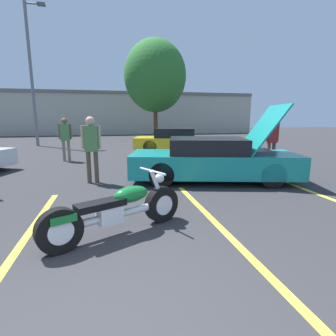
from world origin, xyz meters
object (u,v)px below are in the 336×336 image
Objects in this scene: parked_car_right_row at (177,141)px; spectator_far_lot at (65,136)px; motorcycle at (117,211)px; show_car_hood_open at (214,160)px; spectator_near_motorcycle at (91,144)px; tree_background at (155,76)px; light_pole at (32,70)px; spectator_by_show_car at (272,137)px.

spectator_far_lot reaches higher than parked_car_right_row.
show_car_hood_open reaches higher than motorcycle.
spectator_near_motorcycle is (-0.56, 3.50, 0.71)m from motorcycle.
tree_background is at bearing 103.66° from parked_car_right_row.
tree_background is 11.82m from spectator_far_lot.
tree_background is 8.97m from parked_car_right_row.
tree_background is 3.56× the size of motorcycle.
light_pole reaches higher than motorcycle.
light_pole is 13.93m from show_car_hood_open.
light_pole is 8.68m from tree_background.
tree_background is 1.63× the size of parked_car_right_row.
tree_background is (8.09, 3.12, 0.34)m from light_pole.
light_pole is at bearing 164.29° from parked_car_right_row.
tree_background reaches higher than parked_car_right_row.
motorcycle is 0.44× the size of show_car_hood_open.
spectator_far_lot reaches higher than motorcycle.
spectator_by_show_car reaches higher than parked_car_right_row.
light_pole is 1.72× the size of show_car_hood_open.
spectator_far_lot is (2.66, -6.63, -3.55)m from light_pole.
show_car_hood_open is at bearing -79.91° from parked_car_right_row.
light_pole reaches higher than spectator_by_show_car.
parked_car_right_row is (3.38, 9.46, 0.20)m from motorcycle.
show_car_hood_open is at bearing -56.76° from light_pole.
parked_car_right_row is 2.56× the size of spectator_by_show_car.
parked_car_right_row is (-0.21, -7.83, -4.36)m from tree_background.
motorcycle is at bearing -80.85° from spectator_near_motorcycle.
spectator_by_show_car is (10.13, -9.68, -3.49)m from light_pole.
spectator_far_lot is at bearing 157.84° from spectator_by_show_car.
spectator_far_lot is at bearing 77.39° from motorcycle.
motorcycle is at bearing -141.38° from spectator_by_show_car.
tree_background is at bearing 73.26° from spectator_near_motorcycle.
light_pole is 10.03m from parked_car_right_row.
spectator_far_lot is (-7.47, 3.04, -0.06)m from spectator_by_show_car.
tree_background reaches higher than show_car_hood_open.
spectator_by_show_car is (5.62, 4.49, 0.73)m from motorcycle.
parked_car_right_row is at bearing 114.38° from spectator_by_show_car.
spectator_by_show_car is at bearing -22.16° from spectator_far_lot.
parked_car_right_row is at bearing 99.09° from show_car_hood_open.
show_car_hood_open is 6.51m from spectator_far_lot.
light_pole is 4.63× the size of spectator_near_motorcycle.
spectator_near_motorcycle is at bearing -174.03° from show_car_hood_open.
show_car_hood_open reaches higher than parked_car_right_row.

